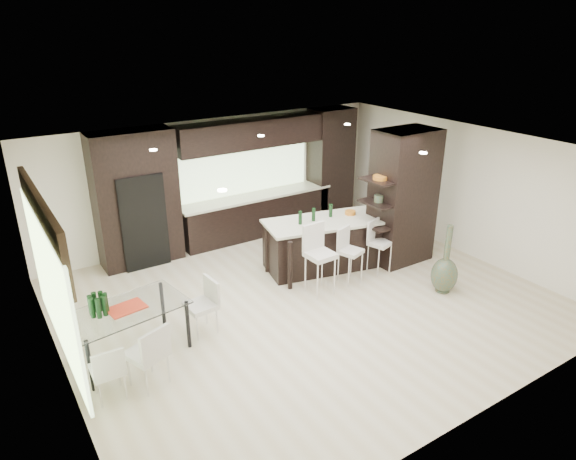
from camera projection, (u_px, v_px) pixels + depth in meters
ground at (306, 301)px, 9.10m from camera, size 8.00×8.00×0.00m
back_wall at (217, 180)px, 11.30m from camera, size 8.00×0.02×2.70m
left_wall at (52, 295)px, 6.58m from camera, size 0.02×7.00×2.70m
right_wall at (466, 190)px, 10.60m from camera, size 0.02×7.00×2.70m
ceiling at (309, 151)px, 8.07m from camera, size 8.00×7.00×0.02m
window_left at (52, 288)px, 6.75m from camera, size 0.04×3.20×1.90m
window_back at (241, 167)px, 11.50m from camera, size 3.40×0.04×1.20m
stone_accent at (42, 224)px, 6.42m from camera, size 0.08×3.00×0.80m
ceiling_spots at (300, 149)px, 8.27m from camera, size 4.00×3.00×0.02m
back_cabinetry at (244, 180)px, 11.30m from camera, size 6.80×0.68×2.70m
refrigerator at (139, 219)px, 10.21m from camera, size 0.90×0.68×1.90m
partition_column at (403, 197)px, 10.20m from camera, size 1.20×0.80×2.70m
kitchen_island at (325, 243)px, 10.20m from camera, size 2.54×1.51×0.99m
stool_left at (320, 267)px, 9.16m from camera, size 0.48×0.48×1.05m
stool_mid at (350, 261)px, 9.60m from camera, size 0.49×0.49×0.87m
stool_right at (379, 252)px, 9.97m from camera, size 0.47×0.47×0.86m
bench at (325, 248)px, 10.54m from camera, size 1.39×0.63×0.52m
floor_vase at (446, 259)px, 9.18m from camera, size 0.61×0.61×1.30m
dining_table at (130, 332)px, 7.48m from camera, size 1.77×1.16×0.79m
chair_near at (147, 357)px, 6.86m from camera, size 0.60×0.60×0.87m
chair_far at (108, 373)px, 6.65m from camera, size 0.41×0.41×0.75m
chair_end at (201, 309)px, 8.04m from camera, size 0.48×0.48×0.82m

